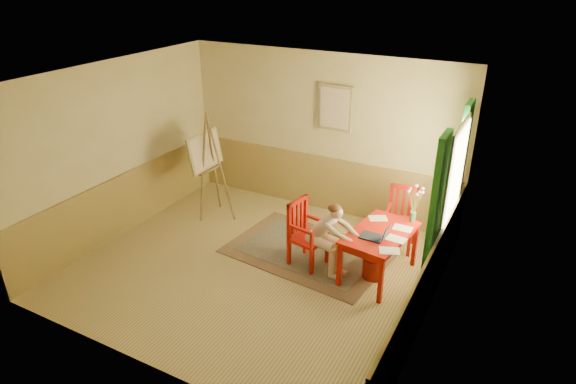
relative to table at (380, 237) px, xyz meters
The scene contains 14 objects.
room 1.93m from the table, 159.27° to the right, with size 5.04×4.54×2.84m.
wainscot 1.67m from the table, behind, with size 5.00×4.50×1.00m.
window 1.15m from the table, 31.84° to the left, with size 0.12×2.01×2.20m.
wall_portrait 2.46m from the table, 131.75° to the left, with size 0.60×0.05×0.76m.
rug 1.32m from the table, behind, with size 2.55×1.84×0.02m.
table is the anchor object (origin of this frame).
chair_left 1.08m from the table, 169.70° to the right, with size 0.54×0.53×1.01m.
chair_back 0.96m from the table, 88.20° to the left, with size 0.49×0.51×0.99m.
figure 0.74m from the table, 161.06° to the right, with size 0.86×0.45×1.12m.
laptop 0.25m from the table, 87.39° to the right, with size 0.39×0.24×0.23m.
papers 0.18m from the table, ahead, with size 0.73×1.06×0.00m.
vase 0.70m from the table, 60.11° to the left, with size 0.23×0.27×0.54m.
wastebasket 0.48m from the table, 119.73° to the right, with size 0.30×0.30×0.32m, color red.
easel 3.32m from the table, behind, with size 0.62×0.83×1.88m.
Camera 1 is at (3.32, -5.23, 4.12)m, focal length 30.85 mm.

